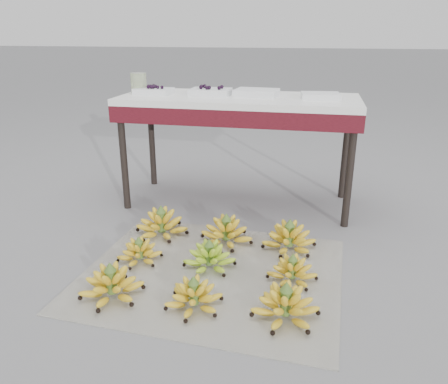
% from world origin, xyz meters
% --- Properties ---
extents(ground, '(60.00, 60.00, 0.00)m').
position_xyz_m(ground, '(0.00, 0.00, 0.00)').
color(ground, slate).
rests_on(ground, ground).
extents(newspaper_mat, '(1.31, 1.12, 0.01)m').
position_xyz_m(newspaper_mat, '(-0.05, -0.06, 0.00)').
color(newspaper_mat, silver).
rests_on(newspaper_mat, ground).
extents(bunch_front_left, '(0.34, 0.34, 0.17)m').
position_xyz_m(bunch_front_left, '(-0.44, -0.36, 0.07)').
color(bunch_front_left, yellow).
rests_on(bunch_front_left, newspaper_mat).
extents(bunch_front_center, '(0.32, 0.32, 0.16)m').
position_xyz_m(bunch_front_center, '(-0.06, -0.36, 0.06)').
color(bunch_front_center, yellow).
rests_on(bunch_front_center, newspaper_mat).
extents(bunch_front_right, '(0.29, 0.29, 0.17)m').
position_xyz_m(bunch_front_right, '(0.34, -0.35, 0.07)').
color(bunch_front_right, yellow).
rests_on(bunch_front_right, newspaper_mat).
extents(bunch_mid_left, '(0.31, 0.31, 0.14)m').
position_xyz_m(bunch_mid_left, '(-0.45, -0.02, 0.05)').
color(bunch_mid_left, yellow).
rests_on(bunch_mid_left, newspaper_mat).
extents(bunch_mid_center, '(0.28, 0.28, 0.16)m').
position_xyz_m(bunch_mid_center, '(-0.07, -0.01, 0.06)').
color(bunch_mid_center, '#81C025').
rests_on(bunch_mid_center, newspaper_mat).
extents(bunch_mid_right, '(0.24, 0.24, 0.15)m').
position_xyz_m(bunch_mid_right, '(0.34, -0.05, 0.06)').
color(bunch_mid_right, yellow).
rests_on(bunch_mid_right, newspaper_mat).
extents(bunch_back_left, '(0.31, 0.31, 0.19)m').
position_xyz_m(bunch_back_left, '(-0.44, 0.30, 0.07)').
color(bunch_back_left, yellow).
rests_on(bunch_back_left, newspaper_mat).
extents(bunch_back_center, '(0.35, 0.35, 0.18)m').
position_xyz_m(bunch_back_center, '(-0.05, 0.28, 0.07)').
color(bunch_back_center, yellow).
rests_on(bunch_back_center, newspaper_mat).
extents(bunch_back_right, '(0.34, 0.34, 0.18)m').
position_xyz_m(bunch_back_right, '(0.31, 0.27, 0.07)').
color(bunch_back_right, yellow).
rests_on(bunch_back_right, newspaper_mat).
extents(vendor_table, '(1.54, 0.62, 0.74)m').
position_xyz_m(vendor_table, '(-0.10, 0.92, 0.66)').
color(vendor_table, black).
rests_on(vendor_table, ground).
extents(tray_far_left, '(0.24, 0.18, 0.06)m').
position_xyz_m(tray_far_left, '(-0.67, 0.90, 0.76)').
color(tray_far_left, silver).
rests_on(tray_far_left, vendor_table).
extents(tray_left, '(0.26, 0.19, 0.07)m').
position_xyz_m(tray_left, '(-0.29, 0.93, 0.76)').
color(tray_left, silver).
rests_on(tray_left, vendor_table).
extents(tray_right, '(0.29, 0.22, 0.04)m').
position_xyz_m(tray_right, '(0.01, 0.95, 0.76)').
color(tray_right, silver).
rests_on(tray_right, vendor_table).
extents(tray_far_right, '(0.25, 0.19, 0.04)m').
position_xyz_m(tray_far_right, '(0.42, 0.90, 0.76)').
color(tray_far_right, silver).
rests_on(tray_far_right, vendor_table).
extents(glass_jar, '(0.13, 0.13, 0.13)m').
position_xyz_m(glass_jar, '(-0.79, 0.93, 0.81)').
color(glass_jar, '#E1F1BF').
rests_on(glass_jar, vendor_table).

